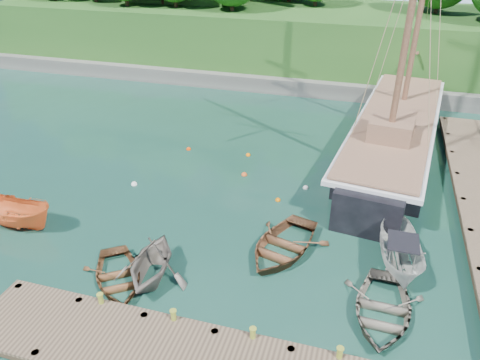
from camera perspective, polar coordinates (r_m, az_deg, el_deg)
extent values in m
plane|color=#133426|center=(21.72, -0.09, -8.95)|extent=(160.00, 160.00, 0.00)
cylinder|color=black|center=(21.48, -25.10, -12.69)|extent=(0.28, 0.28, 1.10)
cylinder|color=black|center=(37.90, 23.50, 6.15)|extent=(0.28, 0.28, 1.10)
cylinder|color=olive|center=(19.64, -16.28, -15.43)|extent=(0.26, 0.26, 0.45)
cylinder|color=olive|center=(18.49, -7.93, -17.77)|extent=(0.26, 0.26, 0.45)
cylinder|color=olive|center=(17.77, 1.54, -19.93)|extent=(0.26, 0.26, 0.45)
imported|color=brown|center=(20.91, -14.58, -11.88)|extent=(4.57, 4.83, 0.81)
imported|color=#686058|center=(20.80, -10.57, -11.58)|extent=(3.72, 4.16, 1.99)
imported|color=brown|center=(21.92, 5.13, -8.68)|extent=(4.56, 5.51, 0.99)
imported|color=#615C50|center=(19.61, 16.76, -15.61)|extent=(3.39, 4.62, 0.93)
imported|color=orange|center=(25.97, -25.48, -5.09)|extent=(4.51, 1.89, 1.71)
imported|color=silver|center=(22.07, 18.71, -10.11)|extent=(2.26, 4.71, 1.75)
cube|color=black|center=(31.86, 18.13, 4.26)|extent=(6.43, 14.90, 3.00)
cube|color=black|center=(40.51, 19.86, 9.30)|extent=(3.12, 4.82, 2.70)
cube|color=black|center=(24.54, 15.62, -3.14)|extent=(3.71, 4.09, 2.85)
cube|color=silver|center=(31.30, 18.54, 6.69)|extent=(7.05, 19.41, 0.25)
cube|color=brown|center=(31.21, 18.61, 7.12)|extent=(6.57, 18.95, 0.12)
cube|color=brown|center=(28.12, 18.03, 6.12)|extent=(2.70, 3.27, 1.20)
cylinder|color=brown|center=(43.12, 21.02, 14.34)|extent=(1.09, 6.87, 1.69)
cylinder|color=brown|center=(25.76, 20.25, 19.46)|extent=(0.36, 0.36, 14.66)
sphere|color=white|center=(27.65, -12.76, -0.56)|extent=(0.35, 0.35, 0.35)
sphere|color=#DA531B|center=(27.96, 0.53, 0.59)|extent=(0.35, 0.35, 0.35)
sphere|color=#E16900|center=(25.57, 4.63, -2.52)|extent=(0.29, 0.29, 0.29)
sphere|color=white|center=(26.88, 8.01, -1.01)|extent=(0.32, 0.32, 0.32)
sphere|color=#F93D00|center=(31.30, -6.28, 3.71)|extent=(0.31, 0.31, 0.31)
sphere|color=#EE6A00|center=(30.31, 0.99, 3.00)|extent=(0.30, 0.30, 0.30)
cube|color=#474744|center=(44.24, -1.25, 12.47)|extent=(50.00, 4.00, 1.40)
cube|color=#1D4919|center=(49.21, 0.91, 17.10)|extent=(50.00, 14.00, 6.00)
cube|color=#1D4919|center=(57.67, -12.34, 20.33)|extent=(24.00, 12.00, 10.00)
cylinder|color=#382616|center=(45.42, -0.96, 20.81)|extent=(0.36, 0.36, 1.40)
cylinder|color=#382616|center=(47.42, 22.88, 19.06)|extent=(0.36, 0.36, 1.40)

